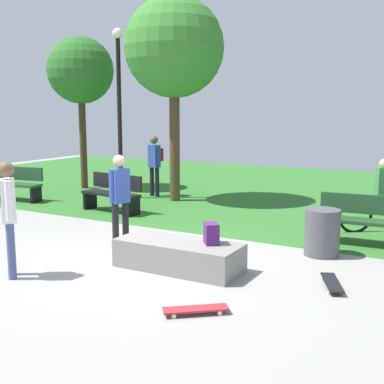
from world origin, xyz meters
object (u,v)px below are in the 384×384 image
object	(u,v)px
backpack_on_ledge	(211,234)
lamp_post	(119,98)
skater_watching	(120,194)
park_bench_far_left	(15,183)
concrete_ledge	(179,255)
skater_performing_trick	(9,210)
cyclist_on_bicycle	(382,201)
pedestrian_with_backpack	(155,160)
park_bench_center_lawn	(363,219)
tree_broad_elm	(174,48)
skateboard_spare	(332,283)
park_bench_near_path	(113,192)
trash_bin	(322,232)
tree_leaning_ash	(81,71)
skateboard_by_ledge	(196,309)

from	to	relation	value
backpack_on_ledge	lamp_post	world-z (taller)	lamp_post
skater_watching	park_bench_far_left	xyz separation A→B (m)	(-5.36, 2.36, -0.49)
concrete_ledge	skater_performing_trick	size ratio (longest dim) A/B	1.15
lamp_post	cyclist_on_bicycle	size ratio (longest dim) A/B	3.01
concrete_ledge	pedestrian_with_backpack	size ratio (longest dim) A/B	1.14
skater_performing_trick	lamp_post	distance (m)	6.95
park_bench_center_lawn	tree_broad_elm	world-z (taller)	tree_broad_elm
cyclist_on_bicycle	concrete_ledge	bearing A→B (deg)	-119.87
skateboard_spare	lamp_post	bearing A→B (deg)	148.07
skater_performing_trick	park_bench_near_path	xyz separation A→B (m)	(-1.67, 4.56, -0.53)
backpack_on_ledge	pedestrian_with_backpack	size ratio (longest dim) A/B	0.19
skater_watching	trash_bin	distance (m)	3.59
backpack_on_ledge	park_bench_near_path	bearing A→B (deg)	-163.14
tree_leaning_ash	skateboard_spare	bearing A→B (deg)	-29.95
park_bench_near_path	lamp_post	xyz separation A→B (m)	(-0.97, 1.62, 2.28)
park_bench_near_path	tree_leaning_ash	xyz separation A→B (m)	(-3.09, 2.51, 3.12)
lamp_post	pedestrian_with_backpack	size ratio (longest dim) A/B	2.66
park_bench_far_left	park_bench_near_path	xyz separation A→B (m)	(3.28, 0.07, 0.00)
skateboard_by_ledge	skateboard_spare	size ratio (longest dim) A/B	0.92
park_bench_near_path	tree_broad_elm	distance (m)	4.12
concrete_ledge	park_bench_far_left	bearing A→B (deg)	156.85
concrete_ledge	cyclist_on_bicycle	xyz separation A→B (m)	(2.36, 4.11, 0.41)
trash_bin	tree_leaning_ash	bearing A→B (deg)	156.34
tree_broad_elm	skater_performing_trick	bearing A→B (deg)	-80.20
backpack_on_ledge	park_bench_near_path	world-z (taller)	park_bench_near_path
lamp_post	concrete_ledge	bearing A→B (deg)	-45.23
skateboard_spare	park_bench_near_path	xyz separation A→B (m)	(-5.94, 2.69, 0.42)
park_bench_center_lawn	skater_watching	bearing A→B (deg)	-149.01
skateboard_spare	park_bench_center_lawn	bearing A→B (deg)	91.67
skater_watching	lamp_post	bearing A→B (deg)	126.92
skater_performing_trick	skater_watching	bearing A→B (deg)	79.20
skateboard_spare	pedestrian_with_backpack	world-z (taller)	pedestrian_with_backpack
skater_watching	tree_broad_elm	size ratio (longest dim) A/B	0.31
tree_leaning_ash	cyclist_on_bicycle	xyz separation A→B (m)	(9.10, -1.44, -2.97)
skateboard_spare	pedestrian_with_backpack	size ratio (longest dim) A/B	0.47
tree_leaning_ash	pedestrian_with_backpack	xyz separation A→B (m)	(2.77, -0.16, -2.56)
backpack_on_ledge	trash_bin	xyz separation A→B (m)	(1.24, 1.71, -0.20)
park_bench_near_path	trash_bin	bearing A→B (deg)	-12.60
concrete_ledge	park_bench_near_path	xyz separation A→B (m)	(-3.65, 3.04, 0.26)
backpack_on_ledge	park_bench_center_lawn	bearing A→B (deg)	110.08
tree_leaning_ash	skateboard_by_ledge	bearing A→B (deg)	-41.71
tree_broad_elm	skateboard_by_ledge	bearing A→B (deg)	-57.10
skateboard_spare	tree_leaning_ash	world-z (taller)	tree_leaning_ash
concrete_ledge	skater_performing_trick	world-z (taller)	skater_performing_trick
concrete_ledge	backpack_on_ledge	xyz separation A→B (m)	(0.51, 0.12, 0.38)
backpack_on_ledge	tree_broad_elm	world-z (taller)	tree_broad_elm
skater_watching	cyclist_on_bicycle	xyz separation A→B (m)	(3.93, 3.51, -0.34)
skateboard_spare	cyclist_on_bicycle	world-z (taller)	cyclist_on_bicycle
park_bench_near_path	skater_performing_trick	bearing A→B (deg)	-69.88
concrete_ledge	park_bench_near_path	world-z (taller)	park_bench_near_path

